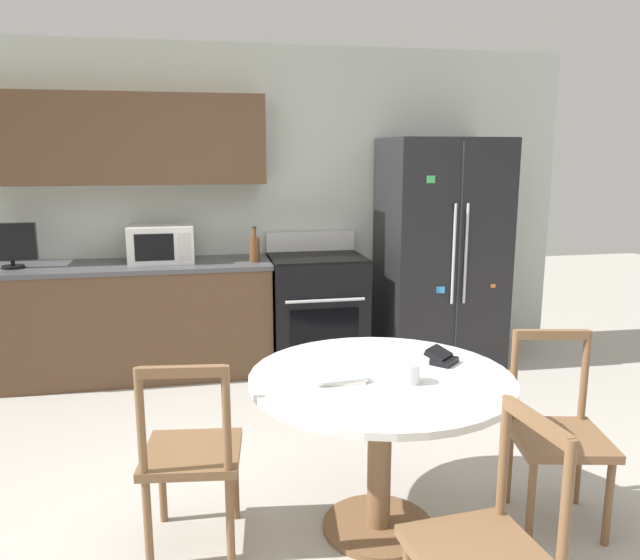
{
  "coord_description": "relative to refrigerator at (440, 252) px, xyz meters",
  "views": [
    {
      "loc": [
        -0.6,
        -2.63,
        1.73
      ],
      "look_at": [
        0.16,
        1.15,
        0.95
      ],
      "focal_mm": 35.0,
      "sensor_mm": 36.0,
      "label": 1
    }
  ],
  "objects": [
    {
      "name": "kitchen_counter",
      "position": [
        -2.51,
        0.09,
        -0.48
      ],
      "size": [
        2.18,
        0.64,
        0.9
      ],
      "color": "brown",
      "rests_on": "ground_plane"
    },
    {
      "name": "dining_chair_near",
      "position": [
        -1.08,
        -3.13,
        -0.49
      ],
      "size": [
        0.45,
        0.45,
        0.9
      ],
      "rotation": [
        0.0,
        0.0,
        1.65
      ],
      "color": "brown",
      "rests_on": "ground_plane"
    },
    {
      "name": "wallet",
      "position": [
        -0.87,
        -2.19,
        -0.14
      ],
      "size": [
        0.17,
        0.17,
        0.07
      ],
      "color": "black",
      "rests_on": "dining_table"
    },
    {
      "name": "refrigerator",
      "position": [
        0.0,
        0.0,
        0.0
      ],
      "size": [
        0.94,
        0.79,
        1.86
      ],
      "color": "black",
      "rests_on": "ground_plane"
    },
    {
      "name": "countertop_tv",
      "position": [
        -3.33,
        0.07,
        0.15
      ],
      "size": [
        0.35,
        0.16,
        0.34
      ],
      "color": "black",
      "rests_on": "kitchen_counter"
    },
    {
      "name": "counter_bottle",
      "position": [
        -1.54,
        0.0,
        0.08
      ],
      "size": [
        0.08,
        0.08,
        0.28
      ],
      "color": "brown",
      "rests_on": "kitchen_counter"
    },
    {
      "name": "oven_range",
      "position": [
        -1.03,
        0.06,
        -0.46
      ],
      "size": [
        0.75,
        0.68,
        1.08
      ],
      "color": "black",
      "rests_on": "ground_plane"
    },
    {
      "name": "dining_chair_right",
      "position": [
        -0.35,
        -2.38,
        -0.49
      ],
      "size": [
        0.5,
        0.5,
        0.9
      ],
      "rotation": [
        0.0,
        0.0,
        2.93
      ],
      "color": "brown",
      "rests_on": "ground_plane"
    },
    {
      "name": "microwave",
      "position": [
        -2.25,
        0.12,
        0.12
      ],
      "size": [
        0.49,
        0.36,
        0.29
      ],
      "color": "white",
      "rests_on": "kitchen_counter"
    },
    {
      "name": "dining_chair_left",
      "position": [
        -2.04,
        -2.25,
        -0.49
      ],
      "size": [
        0.47,
        0.47,
        0.9
      ],
      "rotation": [
        0.0,
        0.0,
        6.16
      ],
      "color": "brown",
      "rests_on": "ground_plane"
    },
    {
      "name": "candle_glass",
      "position": [
        -1.11,
        -2.41,
        -0.13
      ],
      "size": [
        0.09,
        0.09,
        0.09
      ],
      "color": "silver",
      "rests_on": "dining_table"
    },
    {
      "name": "back_wall",
      "position": [
        -1.69,
        0.39,
        0.52
      ],
      "size": [
        5.2,
        0.44,
        2.6
      ],
      "color": "silver",
      "rests_on": "ground_plane"
    },
    {
      "name": "ground_plane",
      "position": [
        -1.38,
        -2.2,
        -0.93
      ],
      "size": [
        14.0,
        14.0,
        0.0
      ],
      "primitive_type": "plane",
      "color": "#B2ADA3"
    },
    {
      "name": "mail_stack",
      "position": [
        -1.39,
        -2.24,
        -0.16
      ],
      "size": [
        0.25,
        0.32,
        0.02
      ],
      "color": "white",
      "rests_on": "dining_table"
    },
    {
      "name": "dining_table",
      "position": [
        -1.2,
        -2.29,
        -0.32
      ],
      "size": [
        1.19,
        1.19,
        0.76
      ],
      "color": "white",
      "rests_on": "ground_plane"
    }
  ]
}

